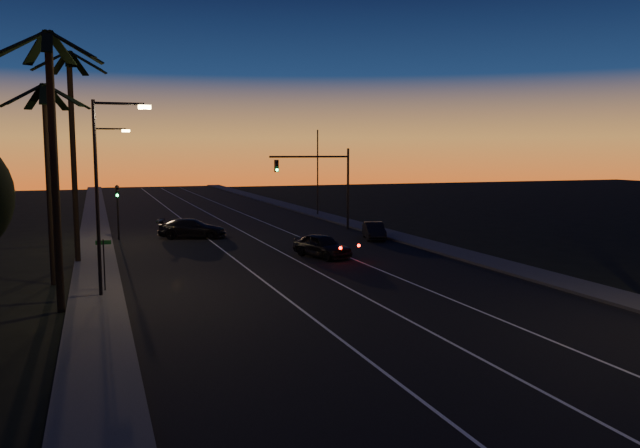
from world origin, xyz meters
name	(u,v)px	position (x,y,z in m)	size (l,w,h in m)	color
road	(273,252)	(0.00, 30.00, 0.01)	(20.00, 170.00, 0.01)	black
sidewalk_left	(96,261)	(-11.20, 30.00, 0.08)	(2.40, 170.00, 0.16)	#353532
sidewalk_right	(422,243)	(11.20, 30.00, 0.08)	(2.40, 170.00, 0.16)	#353532
lane_stripe_left	(229,255)	(-3.00, 30.00, 0.02)	(0.12, 160.00, 0.01)	silver
lane_stripe_mid	(281,252)	(0.50, 30.00, 0.02)	(0.12, 160.00, 0.01)	silver
lane_stripe_right	(329,249)	(4.00, 30.00, 0.02)	(0.12, 160.00, 0.01)	silver
palm_near	(53,142)	(-12.60, 18.00, 7.07)	(4.25, 4.16, 11.53)	black
palm_mid	(48,161)	(-13.20, 24.00, 6.25)	(4.25, 4.16, 10.03)	black
palm_far	(72,136)	(-12.20, 30.00, 7.61)	(4.25, 4.16, 12.53)	black
streetlight_left_near	(103,182)	(-10.70, 20.00, 5.32)	(2.55, 0.26, 9.00)	black
streetlight_left_far	(100,175)	(-10.69, 38.00, 5.06)	(2.55, 0.26, 8.50)	black
street_sign	(104,259)	(-10.80, 21.00, 1.66)	(0.70, 0.06, 2.60)	black
signal_mast	(322,175)	(7.14, 39.99, 4.78)	(7.10, 0.41, 7.00)	black
signal_post	(117,202)	(-9.50, 39.98, 2.89)	(0.28, 0.37, 4.20)	black
far_pole_left	(95,175)	(-11.00, 55.00, 4.50)	(0.14, 0.14, 9.00)	black
far_pole_right	(318,173)	(11.00, 52.00, 4.50)	(0.14, 0.14, 9.00)	black
lead_car	(322,246)	(2.39, 27.07, 0.76)	(3.26, 5.17, 1.50)	black
right_car	(374,231)	(9.00, 33.49, 0.66)	(2.44, 4.18, 1.30)	black
cross_car	(192,228)	(-4.06, 38.90, 0.77)	(5.61, 3.57, 1.51)	black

